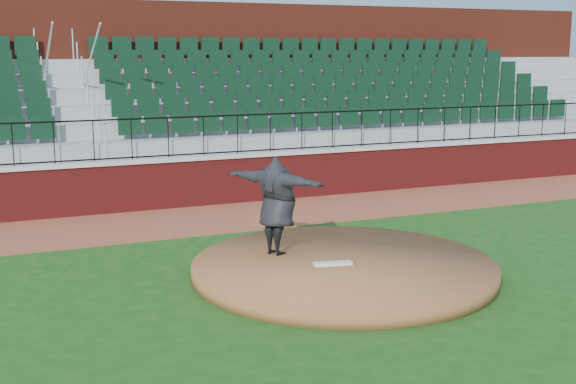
{
  "coord_description": "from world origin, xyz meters",
  "views": [
    {
      "loc": [
        -5.5,
        -11.32,
        3.96
      ],
      "look_at": [
        0.0,
        1.5,
        1.3
      ],
      "focal_mm": 46.42,
      "sensor_mm": 36.0,
      "label": 1
    }
  ],
  "objects": [
    {
      "name": "warning_track",
      "position": [
        0.0,
        5.4,
        0.01
      ],
      "size": [
        34.0,
        3.2,
        0.01
      ],
      "primitive_type": "cube",
      "color": "brown",
      "rests_on": "ground"
    },
    {
      "name": "pitchers_mound",
      "position": [
        0.48,
        0.07,
        0.12
      ],
      "size": [
        5.44,
        5.44,
        0.25
      ],
      "primitive_type": "cylinder",
      "color": "brown",
      "rests_on": "ground"
    },
    {
      "name": "wall_railing",
      "position": [
        0.0,
        7.0,
        1.8
      ],
      "size": [
        34.0,
        0.05,
        1.0
      ],
      "primitive_type": null,
      "color": "black",
      "rests_on": "wall_cap"
    },
    {
      "name": "seating_stands",
      "position": [
        0.0,
        9.72,
        2.3
      ],
      "size": [
        34.0,
        5.1,
        4.6
      ],
      "primitive_type": null,
      "color": "gray",
      "rests_on": "ground"
    },
    {
      "name": "field_wall",
      "position": [
        0.0,
        7.0,
        0.6
      ],
      "size": [
        34.0,
        0.35,
        1.2
      ],
      "primitive_type": "cube",
      "color": "maroon",
      "rests_on": "ground"
    },
    {
      "name": "wall_cap",
      "position": [
        0.0,
        7.0,
        1.25
      ],
      "size": [
        34.0,
        0.45,
        0.1
      ],
      "primitive_type": "cube",
      "color": "#B7B7B7",
      "rests_on": "field_wall"
    },
    {
      "name": "concourse_wall",
      "position": [
        0.0,
        12.52,
        2.75
      ],
      "size": [
        34.0,
        0.5,
        5.5
      ],
      "primitive_type": "cube",
      "color": "maroon",
      "rests_on": "ground"
    },
    {
      "name": "pitching_rubber",
      "position": [
        0.2,
        -0.04,
        0.27
      ],
      "size": [
        0.7,
        0.32,
        0.05
      ],
      "primitive_type": "cube",
      "rotation": [
        0.0,
        0.0,
        -0.22
      ],
      "color": "silver",
      "rests_on": "pitchers_mound"
    },
    {
      "name": "pitcher",
      "position": [
        -0.43,
        1.02,
        1.16
      ],
      "size": [
        1.6,
        2.26,
        1.82
      ],
      "primitive_type": "imported",
      "rotation": [
        0.0,
        0.0,
        2.06
      ],
      "color": "black",
      "rests_on": "pitchers_mound"
    },
    {
      "name": "ground",
      "position": [
        0.0,
        0.0,
        0.0
      ],
      "size": [
        90.0,
        90.0,
        0.0
      ],
      "primitive_type": "plane",
      "color": "#184012",
      "rests_on": "ground"
    }
  ]
}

